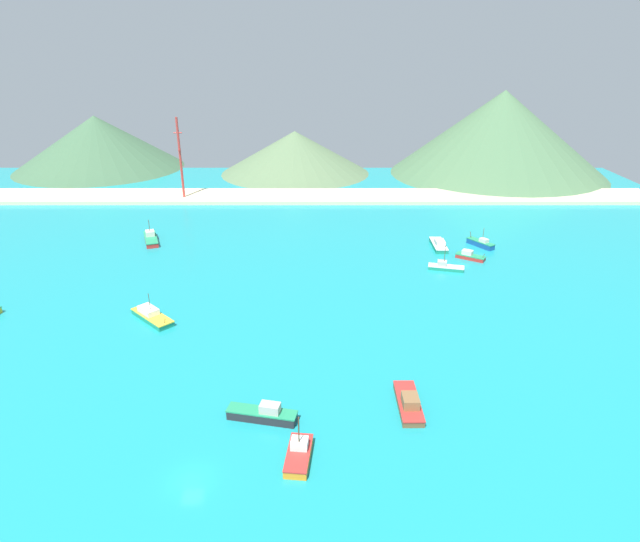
# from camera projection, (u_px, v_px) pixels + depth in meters

# --- Properties ---
(ground) EXTENTS (260.00, 280.00, 0.50)m
(ground) POSITION_uv_depth(u_px,v_px,m) (233.00, 347.00, 89.94)
(ground) COLOR teal
(fishing_boat_1) EXTENTS (3.09, 9.59, 2.31)m
(fishing_boat_1) POSITION_uv_depth(u_px,v_px,m) (441.00, 245.00, 132.66)
(fishing_boat_1) COLOR #198466
(fishing_boat_1) RESTS_ON ground
(fishing_boat_2) EXTENTS (3.50, 7.09, 5.97)m
(fishing_boat_2) POSITION_uv_depth(u_px,v_px,m) (300.00, 454.00, 65.16)
(fishing_boat_2) COLOR orange
(fishing_boat_2) RESTS_ON ground
(fishing_boat_3) EXTENTS (5.83, 7.31, 4.91)m
(fishing_boat_3) POSITION_uv_depth(u_px,v_px,m) (483.00, 243.00, 133.46)
(fishing_boat_3) COLOR #14478C
(fishing_boat_3) RESTS_ON ground
(fishing_boat_4) EXTENTS (6.40, 10.91, 5.62)m
(fishing_boat_4) POSITION_uv_depth(u_px,v_px,m) (153.00, 238.00, 137.05)
(fishing_boat_4) COLOR red
(fishing_boat_4) RESTS_ON ground
(fishing_boat_5) EXTENTS (6.86, 5.48, 2.06)m
(fishing_boat_5) POSITION_uv_depth(u_px,v_px,m) (472.00, 256.00, 125.74)
(fishing_boat_5) COLOR red
(fishing_boat_5) RESTS_ON ground
(fishing_boat_7) EXTENTS (8.15, 4.09, 5.80)m
(fishing_boat_7) POSITION_uv_depth(u_px,v_px,m) (447.00, 267.00, 119.90)
(fishing_boat_7) COLOR #198466
(fishing_boat_7) RESTS_ON ground
(fishing_boat_8) EXTENTS (9.78, 4.09, 2.67)m
(fishing_boat_8) POSITION_uv_depth(u_px,v_px,m) (265.00, 414.00, 71.98)
(fishing_boat_8) COLOR #232328
(fishing_boat_8) RESTS_ON ground
(fishing_boat_9) EXTENTS (9.45, 9.35, 5.26)m
(fishing_boat_9) POSITION_uv_depth(u_px,v_px,m) (154.00, 315.00, 98.36)
(fishing_boat_9) COLOR #198466
(fishing_boat_9) RESTS_ON ground
(fishing_boat_10) EXTENTS (3.11, 9.47, 2.51)m
(fishing_boat_10) POSITION_uv_depth(u_px,v_px,m) (411.00, 403.00, 74.32)
(fishing_boat_10) COLOR brown
(fishing_boat_10) RESTS_ON ground
(beach_strip) EXTENTS (247.00, 16.69, 1.20)m
(beach_strip) POSITION_uv_depth(u_px,v_px,m) (276.00, 196.00, 175.47)
(beach_strip) COLOR beige
(beach_strip) RESTS_ON ground
(hill_west) EXTENTS (65.74, 65.74, 20.70)m
(hill_west) POSITION_uv_depth(u_px,v_px,m) (100.00, 142.00, 214.12)
(hill_west) COLOR #3D6042
(hill_west) RESTS_ON ground
(hill_central) EXTENTS (57.33, 57.33, 16.00)m
(hill_central) POSITION_uv_depth(u_px,v_px,m) (297.00, 152.00, 206.90)
(hill_central) COLOR #56704C
(hill_central) RESTS_ON ground
(hill_east) EXTENTS (80.64, 80.64, 31.11)m
(hill_east) POSITION_uv_depth(u_px,v_px,m) (503.00, 133.00, 201.40)
(hill_east) COLOR #476B47
(hill_east) RESTS_ON ground
(radio_tower) EXTENTS (2.61, 2.09, 26.07)m
(radio_tower) POSITION_uv_depth(u_px,v_px,m) (183.00, 159.00, 168.17)
(radio_tower) COLOR #B7332D
(radio_tower) RESTS_ON ground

